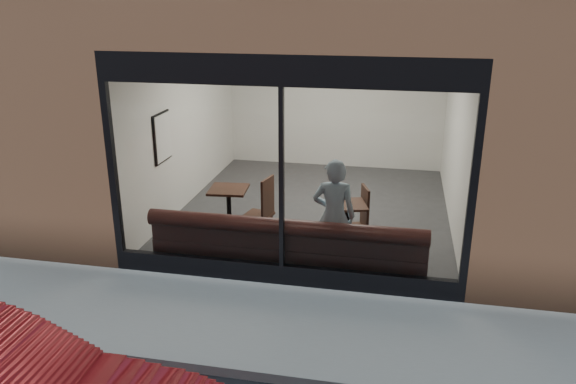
% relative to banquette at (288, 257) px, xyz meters
% --- Properties ---
extents(ground, '(120.00, 120.00, 0.00)m').
position_rel_banquette_xyz_m(ground, '(0.00, -2.45, -0.23)').
color(ground, black).
rests_on(ground, ground).
extents(sidewalk_near, '(40.00, 2.00, 0.01)m').
position_rel_banquette_xyz_m(sidewalk_near, '(0.00, -1.45, -0.22)').
color(sidewalk_near, gray).
rests_on(sidewalk_near, ground).
extents(kerb_near, '(40.00, 0.10, 0.12)m').
position_rel_banquette_xyz_m(kerb_near, '(0.00, -2.50, -0.17)').
color(kerb_near, gray).
rests_on(kerb_near, ground).
extents(host_building_pier_left, '(2.50, 12.00, 3.20)m').
position_rel_banquette_xyz_m(host_building_pier_left, '(-3.75, 5.55, 1.38)').
color(host_building_pier_left, brown).
rests_on(host_building_pier_left, ground).
extents(host_building_pier_right, '(2.50, 12.00, 3.20)m').
position_rel_banquette_xyz_m(host_building_pier_right, '(3.75, 5.55, 1.38)').
color(host_building_pier_right, brown).
rests_on(host_building_pier_right, ground).
extents(host_building_backfill, '(5.00, 6.00, 3.20)m').
position_rel_banquette_xyz_m(host_building_backfill, '(0.00, 8.55, 1.38)').
color(host_building_backfill, brown).
rests_on(host_building_backfill, ground).
extents(cafe_floor, '(6.00, 6.00, 0.00)m').
position_rel_banquette_xyz_m(cafe_floor, '(0.00, 2.55, -0.21)').
color(cafe_floor, '#2D2D30').
rests_on(cafe_floor, ground).
extents(cafe_ceiling, '(6.00, 6.00, 0.00)m').
position_rel_banquette_xyz_m(cafe_ceiling, '(0.00, 2.55, 2.97)').
color(cafe_ceiling, white).
rests_on(cafe_ceiling, host_building_upper).
extents(cafe_wall_back, '(5.00, 0.00, 5.00)m').
position_rel_banquette_xyz_m(cafe_wall_back, '(0.00, 5.54, 1.37)').
color(cafe_wall_back, silver).
rests_on(cafe_wall_back, ground).
extents(cafe_wall_left, '(0.00, 6.00, 6.00)m').
position_rel_banquette_xyz_m(cafe_wall_left, '(-2.49, 2.55, 1.37)').
color(cafe_wall_left, silver).
rests_on(cafe_wall_left, ground).
extents(cafe_wall_right, '(0.00, 6.00, 6.00)m').
position_rel_banquette_xyz_m(cafe_wall_right, '(2.49, 2.55, 1.37)').
color(cafe_wall_right, silver).
rests_on(cafe_wall_right, ground).
extents(storefront_kick, '(5.00, 0.10, 0.30)m').
position_rel_banquette_xyz_m(storefront_kick, '(0.00, -0.40, -0.08)').
color(storefront_kick, black).
rests_on(storefront_kick, ground).
extents(storefront_header, '(5.00, 0.10, 0.40)m').
position_rel_banquette_xyz_m(storefront_header, '(0.00, -0.40, 2.77)').
color(storefront_header, black).
rests_on(storefront_header, host_building_upper).
extents(storefront_mullion, '(0.06, 0.10, 2.50)m').
position_rel_banquette_xyz_m(storefront_mullion, '(0.00, -0.40, 1.32)').
color(storefront_mullion, black).
rests_on(storefront_mullion, storefront_kick).
extents(storefront_glass, '(4.80, 0.00, 4.80)m').
position_rel_banquette_xyz_m(storefront_glass, '(0.00, -0.43, 1.33)').
color(storefront_glass, white).
rests_on(storefront_glass, storefront_kick).
extents(banquette, '(4.00, 0.55, 0.45)m').
position_rel_banquette_xyz_m(banquette, '(0.00, 0.00, 0.00)').
color(banquette, '#351313').
rests_on(banquette, cafe_floor).
extents(person, '(0.64, 0.44, 1.72)m').
position_rel_banquette_xyz_m(person, '(0.65, 0.18, 0.64)').
color(person, '#90ABBF').
rests_on(person, cafe_floor).
extents(cafe_table_left, '(0.69, 0.69, 0.04)m').
position_rel_banquette_xyz_m(cafe_table_left, '(-1.31, 1.34, 0.52)').
color(cafe_table_left, black).
rests_on(cafe_table_left, cafe_floor).
extents(cafe_table_right, '(0.70, 0.70, 0.04)m').
position_rel_banquette_xyz_m(cafe_table_right, '(0.77, 1.01, 0.52)').
color(cafe_table_right, black).
rests_on(cafe_table_right, cafe_floor).
extents(cafe_chair_left, '(0.54, 0.54, 0.04)m').
position_rel_banquette_xyz_m(cafe_chair_left, '(-0.83, 1.50, 0.01)').
color(cafe_chair_left, black).
rests_on(cafe_chair_left, cafe_floor).
extents(cafe_chair_right, '(0.54, 0.54, 0.04)m').
position_rel_banquette_xyz_m(cafe_chair_right, '(0.85, 1.26, 0.01)').
color(cafe_chair_right, black).
rests_on(cafe_chair_right, cafe_floor).
extents(wall_poster, '(0.02, 0.59, 0.79)m').
position_rel_banquette_xyz_m(wall_poster, '(-2.45, 1.38, 1.37)').
color(wall_poster, white).
rests_on(wall_poster, cafe_wall_left).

